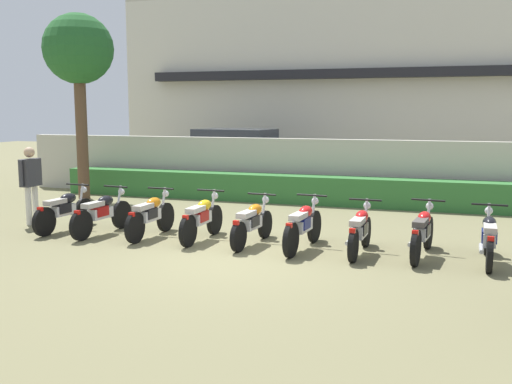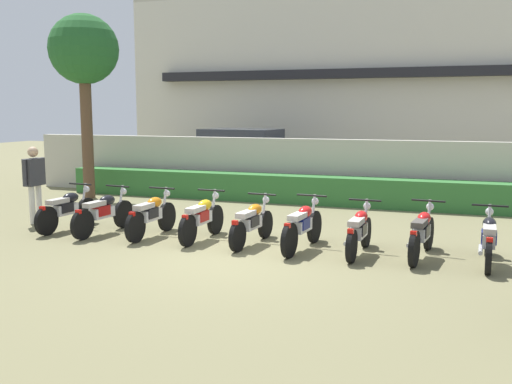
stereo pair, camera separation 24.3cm
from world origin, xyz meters
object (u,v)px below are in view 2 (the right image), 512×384
object	(u,v)px
tree_near_inspector	(84,53)
motorcycle_in_row_2	(151,215)
motorcycle_in_row_4	(252,222)
parked_car	(245,156)
motorcycle_in_row_0	(67,209)
motorcycle_in_row_6	(359,231)
motorcycle_in_row_1	(103,212)
motorcycle_in_row_3	(202,218)
inspector_person	(34,178)
motorcycle_in_row_8	(489,239)
motorcycle_in_row_5	(302,226)
motorcycle_in_row_7	(422,233)

from	to	relation	value
tree_near_inspector	motorcycle_in_row_2	size ratio (longest dim) A/B	2.89
tree_near_inspector	motorcycle_in_row_4	world-z (taller)	tree_near_inspector
parked_car	motorcycle_in_row_4	world-z (taller)	parked_car
motorcycle_in_row_0	motorcycle_in_row_6	xyz separation A→B (m)	(6.31, -0.08, -0.01)
motorcycle_in_row_1	motorcycle_in_row_3	bearing A→B (deg)	-81.54
motorcycle_in_row_0	inspector_person	world-z (taller)	inspector_person
tree_near_inspector	motorcycle_in_row_6	distance (m)	10.22
tree_near_inspector	inspector_person	world-z (taller)	tree_near_inspector
motorcycle_in_row_8	motorcycle_in_row_0	bearing A→B (deg)	91.66
motorcycle_in_row_2	motorcycle_in_row_5	world-z (taller)	motorcycle_in_row_5
motorcycle_in_row_7	inspector_person	size ratio (longest dim) A/B	1.12
motorcycle_in_row_5	inspector_person	world-z (taller)	inspector_person
parked_car	motorcycle_in_row_3	xyz separation A→B (m)	(2.51, -9.16, -0.49)
motorcycle_in_row_3	inspector_person	bearing A→B (deg)	87.85
parked_car	motorcycle_in_row_5	world-z (taller)	parked_car
motorcycle_in_row_0	motorcycle_in_row_8	size ratio (longest dim) A/B	1.01
tree_near_inspector	motorcycle_in_row_0	distance (m)	5.93
motorcycle_in_row_0	motorcycle_in_row_3	xyz separation A→B (m)	(3.17, 0.05, 0.00)
motorcycle_in_row_4	motorcycle_in_row_5	world-z (taller)	motorcycle_in_row_5
motorcycle_in_row_3	motorcycle_in_row_5	size ratio (longest dim) A/B	0.94
tree_near_inspector	motorcycle_in_row_7	xyz separation A→B (m)	(9.66, -3.97, -3.71)
motorcycle_in_row_5	motorcycle_in_row_7	world-z (taller)	motorcycle_in_row_5
motorcycle_in_row_2	motorcycle_in_row_4	bearing A→B (deg)	-87.26
motorcycle_in_row_7	inspector_person	distance (m)	8.56
motorcycle_in_row_0	motorcycle_in_row_1	world-z (taller)	same
motorcycle_in_row_7	motorcycle_in_row_8	xyz separation A→B (m)	(1.08, -0.08, -0.01)
tree_near_inspector	motorcycle_in_row_6	world-z (taller)	tree_near_inspector
motorcycle_in_row_2	motorcycle_in_row_4	xyz separation A→B (m)	(2.18, 0.01, -0.02)
motorcycle_in_row_0	motorcycle_in_row_8	distance (m)	8.46
motorcycle_in_row_5	motorcycle_in_row_3	bearing A→B (deg)	92.55
motorcycle_in_row_5	inspector_person	bearing A→B (deg)	91.66
tree_near_inspector	motorcycle_in_row_3	xyz separation A→B (m)	(5.44, -3.97, -3.71)
motorcycle_in_row_0	motorcycle_in_row_2	size ratio (longest dim) A/B	1.02
motorcycle_in_row_0	motorcycle_in_row_1	xyz separation A→B (m)	(0.96, -0.06, -0.00)
motorcycle_in_row_0	motorcycle_in_row_7	bearing A→B (deg)	-85.25
parked_car	motorcycle_in_row_3	distance (m)	9.51
motorcycle_in_row_7	inspector_person	bearing A→B (deg)	94.63
motorcycle_in_row_5	tree_near_inspector	bearing A→B (deg)	67.25
tree_near_inspector	motorcycle_in_row_3	size ratio (longest dim) A/B	2.88
parked_car	motorcycle_in_row_1	world-z (taller)	parked_car
motorcycle_in_row_0	motorcycle_in_row_3	bearing A→B (deg)	-84.66
motorcycle_in_row_1	inspector_person	bearing A→B (deg)	83.22
motorcycle_in_row_4	motorcycle_in_row_6	world-z (taller)	motorcycle_in_row_6
parked_car	motorcycle_in_row_8	bearing A→B (deg)	-42.73
motorcycle_in_row_5	motorcycle_in_row_2	bearing A→B (deg)	94.54
inspector_person	motorcycle_in_row_2	bearing A→B (deg)	-6.88
motorcycle_in_row_1	motorcycle_in_row_5	distance (m)	4.30
motorcycle_in_row_2	motorcycle_in_row_6	distance (m)	4.25
motorcycle_in_row_3	motorcycle_in_row_5	world-z (taller)	motorcycle_in_row_5
motorcycle_in_row_4	motorcycle_in_row_5	distance (m)	1.03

